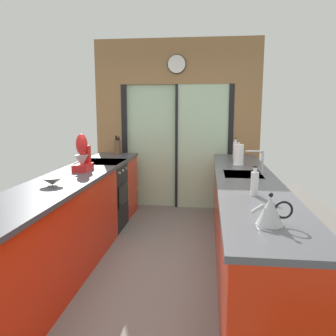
% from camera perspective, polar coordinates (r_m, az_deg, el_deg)
% --- Properties ---
extents(ground_plane, '(5.04, 7.60, 0.02)m').
position_cam_1_polar(ground_plane, '(4.12, -0.99, -13.40)').
color(ground_plane, slate).
extents(back_wall_unit, '(2.64, 0.12, 2.70)m').
position_cam_1_polar(back_wall_unit, '(5.58, 1.47, 8.85)').
color(back_wall_unit, olive).
rests_on(back_wall_unit, ground_plane).
extents(left_counter_run, '(0.62, 3.80, 0.92)m').
position_cam_1_polar(left_counter_run, '(3.76, -16.04, -8.37)').
color(left_counter_run, red).
rests_on(left_counter_run, ground_plane).
extents(right_counter_run, '(0.62, 3.80, 0.92)m').
position_cam_1_polar(right_counter_run, '(3.66, 12.75, -8.75)').
color(right_counter_run, red).
rests_on(right_counter_run, ground_plane).
extents(sink_faucet, '(0.19, 0.02, 0.26)m').
position_cam_1_polar(sink_faucet, '(3.78, 14.93, 1.54)').
color(sink_faucet, '#B7BABC').
rests_on(sink_faucet, right_counter_run).
extents(oven_range, '(0.60, 0.60, 0.92)m').
position_cam_1_polar(oven_range, '(4.77, -10.85, -4.45)').
color(oven_range, black).
rests_on(oven_range, ground_plane).
extents(mixing_bowl, '(0.20, 0.20, 0.08)m').
position_cam_1_polar(mixing_bowl, '(3.30, -18.63, -2.09)').
color(mixing_bowl, gray).
rests_on(mixing_bowl, left_counter_run).
extents(knife_block, '(0.08, 0.14, 0.29)m').
position_cam_1_polar(knife_block, '(5.41, -8.36, 3.49)').
color(knife_block, brown).
rests_on(knife_block, left_counter_run).
extents(stand_mixer, '(0.17, 0.27, 0.42)m').
position_cam_1_polar(stand_mixer, '(3.98, -13.97, 1.82)').
color(stand_mixer, red).
rests_on(stand_mixer, left_counter_run).
extents(kettle, '(0.25, 0.16, 0.20)m').
position_cam_1_polar(kettle, '(2.17, 16.63, -6.80)').
color(kettle, '#B7BABC').
rests_on(kettle, right_counter_run).
extents(soap_bottle_near, '(0.06, 0.06, 0.24)m').
position_cam_1_polar(soap_bottle_near, '(2.86, 14.17, -2.41)').
color(soap_bottle_near, silver).
rests_on(soap_bottle_near, right_counter_run).
extents(soap_bottle_far, '(0.06, 0.06, 0.29)m').
position_cam_1_polar(soap_bottle_far, '(4.94, 11.07, 3.00)').
color(soap_bottle_far, silver).
rests_on(soap_bottle_far, right_counter_run).
extents(paper_towel_roll, '(0.14, 0.14, 0.29)m').
position_cam_1_polar(paper_towel_roll, '(4.36, 11.64, 2.13)').
color(paper_towel_roll, '#B7BABC').
rests_on(paper_towel_roll, right_counter_run).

